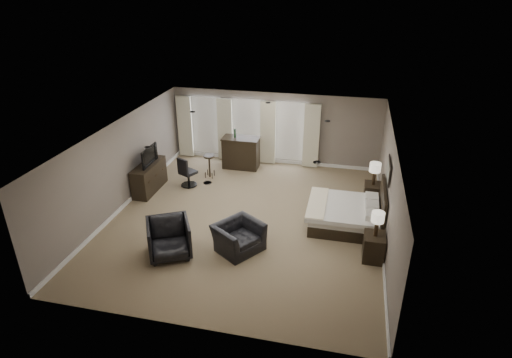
% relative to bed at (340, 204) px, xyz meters
% --- Properties ---
extents(room, '(7.60, 8.60, 2.64)m').
position_rel_bed_xyz_m(room, '(-2.58, -0.32, 0.68)').
color(room, '#7C6A4F').
rests_on(room, ground).
extents(window_bay, '(5.25, 0.20, 2.30)m').
position_rel_bed_xyz_m(window_bay, '(-3.58, 3.78, 0.58)').
color(window_bay, silver).
rests_on(window_bay, room).
extents(bed, '(1.95, 1.86, 1.24)m').
position_rel_bed_xyz_m(bed, '(0.00, 0.00, 0.00)').
color(bed, silver).
rests_on(bed, ground).
extents(nightstand_near, '(0.50, 0.61, 0.67)m').
position_rel_bed_xyz_m(nightstand_near, '(0.89, -1.45, -0.29)').
color(nightstand_near, black).
rests_on(nightstand_near, ground).
extents(nightstand_far, '(0.48, 0.58, 0.64)m').
position_rel_bed_xyz_m(nightstand_far, '(0.89, 1.45, -0.30)').
color(nightstand_far, black).
rests_on(nightstand_far, ground).
extents(lamp_near, '(0.31, 0.31, 0.63)m').
position_rel_bed_xyz_m(lamp_near, '(0.89, -1.45, 0.36)').
color(lamp_near, beige).
rests_on(lamp_near, nightstand_near).
extents(lamp_far, '(0.33, 0.33, 0.69)m').
position_rel_bed_xyz_m(lamp_far, '(0.89, 1.45, 0.36)').
color(lamp_far, beige).
rests_on(lamp_far, nightstand_far).
extents(wall_art, '(0.04, 0.96, 0.56)m').
position_rel_bed_xyz_m(wall_art, '(1.12, 0.00, 1.13)').
color(wall_art, slate).
rests_on(wall_art, room).
extents(dresser, '(0.51, 1.58, 0.91)m').
position_rel_bed_xyz_m(dresser, '(-6.03, 0.75, -0.16)').
color(dresser, black).
rests_on(dresser, ground).
extents(tv, '(0.58, 1.00, 0.13)m').
position_rel_bed_xyz_m(tv, '(-6.03, 0.75, 0.36)').
color(tv, black).
rests_on(tv, dresser).
extents(armchair_near, '(1.23, 1.33, 0.97)m').
position_rel_bed_xyz_m(armchair_near, '(-2.40, -1.79, -0.13)').
color(armchair_near, black).
rests_on(armchair_near, ground).
extents(armchair_far, '(1.33, 1.30, 1.03)m').
position_rel_bed_xyz_m(armchair_far, '(-3.99, -2.40, -0.10)').
color(armchair_far, black).
rests_on(armchair_far, ground).
extents(bar_counter, '(1.30, 0.68, 1.13)m').
position_rel_bed_xyz_m(bar_counter, '(-3.64, 3.17, -0.05)').
color(bar_counter, black).
rests_on(bar_counter, ground).
extents(bar_stool_left, '(0.43, 0.43, 0.79)m').
position_rel_bed_xyz_m(bar_stool_left, '(-4.48, 2.15, -0.22)').
color(bar_stool_left, black).
rests_on(bar_stool_left, ground).
extents(bar_stool_right, '(0.53, 0.53, 0.85)m').
position_rel_bed_xyz_m(bar_stool_right, '(-3.60, 3.28, -0.19)').
color(bar_stool_right, black).
rests_on(bar_stool_right, ground).
extents(desk_chair, '(0.69, 0.69, 1.01)m').
position_rel_bed_xyz_m(desk_chair, '(-4.93, 1.34, -0.11)').
color(desk_chair, black).
rests_on(desk_chair, ground).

